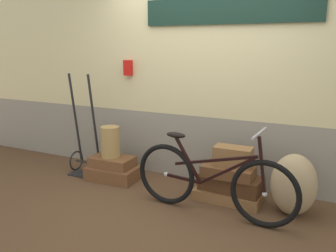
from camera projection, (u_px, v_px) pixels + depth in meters
The scene contains 12 objects.
ground at pixel (175, 204), 3.95m from camera, with size 10.13×5.20×0.06m, color #513823.
station_building at pixel (205, 73), 4.37m from camera, with size 8.13×0.74×2.74m.
suitcase_0 at pixel (113, 173), 4.60m from camera, with size 0.65×0.42×0.17m, color brown.
suitcase_1 at pixel (112, 162), 4.58m from camera, with size 0.55×0.35×0.13m, color brown.
suitcase_2 at pixel (228, 195), 3.99m from camera, with size 0.74×0.38×0.12m, color olive.
suitcase_3 at pixel (231, 183), 3.95m from camera, with size 0.68×0.33×0.18m, color #4C2D19.
suitcase_4 at pixel (228, 171), 3.90m from camera, with size 0.56×0.32×0.12m, color brown.
suitcase_5 at pixel (233, 157), 3.85m from camera, with size 0.41×0.21×0.22m, color olive.
wicker_basket at pixel (110, 142), 4.53m from camera, with size 0.24×0.24×0.40m, color #A8844C.
luggage_trolley at pixel (85, 150), 4.79m from camera, with size 0.39×0.36×1.35m.
burlap_sack at pixel (294, 185), 3.60m from camera, with size 0.46×0.39×0.65m, color tan.
bicycle at pixel (211, 181), 3.59m from camera, with size 1.75×0.46×0.93m.
Camera 1 is at (1.52, -3.33, 1.72)m, focal length 37.77 mm.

